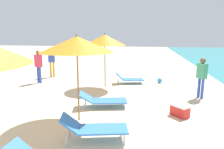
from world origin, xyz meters
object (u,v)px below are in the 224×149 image
umbrella_second (77,44)px  lounger_second_shoreside (103,100)px  umbrella_farthest (105,40)px  person_walking_far (202,74)px  lounger_farthest_shoreside (129,78)px  cooler_box (180,110)px  person_walking_mid (38,63)px  beach_ball (160,80)px  person_walking_near (52,59)px  lounger_second_inland (93,127)px

umbrella_second → lounger_second_shoreside: (0.46, 1.21, -1.95)m
umbrella_farthest → person_walking_far: 4.38m
lounger_farthest_shoreside → cooler_box: lounger_farthest_shoreside is taller
person_walking_mid → beach_ball: 6.30m
lounger_second_shoreside → person_walking_mid: size_ratio=1.02×
lounger_farthest_shoreside → beach_ball: bearing=0.6°
person_walking_far → beach_ball: (-1.42, 2.39, -0.83)m
umbrella_farthest → person_walking_mid: size_ratio=1.50×
person_walking_near → person_walking_mid: person_walking_near is taller
lounger_farthest_shoreside → cooler_box: bearing=-77.3°
person_walking_far → cooler_box: person_walking_far is taller
person_walking_mid → beach_ball: size_ratio=6.62×
umbrella_second → lounger_second_inland: size_ratio=1.52×
umbrella_second → umbrella_farthest: umbrella_farthest is taller
lounger_second_inland → cooler_box: size_ratio=2.67×
lounger_farthest_shoreside → person_walking_far: (3.00, -2.04, 0.71)m
lounger_second_shoreside → person_walking_far: (3.61, 1.65, 0.70)m
cooler_box → beach_ball: bearing=94.3°
beach_ball → cooler_box: bearing=-85.7°
person_walking_far → umbrella_farthest: bearing=-50.9°
person_walking_far → lounger_farthest_shoreside: bearing=-69.9°
person_walking_far → beach_ball: size_ratio=6.23×
cooler_box → lounger_second_inland: bearing=-139.6°
lounger_farthest_shoreside → lounger_second_inland: bearing=-105.3°
umbrella_second → person_walking_far: 5.12m
umbrella_farthest → person_walking_mid: bearing=174.7°
umbrella_second → cooler_box: size_ratio=4.05×
umbrella_second → lounger_second_inland: bearing=-57.9°
umbrella_second → lounger_farthest_shoreside: size_ratio=1.66×
umbrella_second → lounger_farthest_shoreside: bearing=77.7°
person_walking_near → cooler_box: size_ratio=2.89×
umbrella_second → person_walking_mid: umbrella_second is taller
lounger_farthest_shoreside → lounger_second_shoreside: bearing=-111.5°
umbrella_farthest → person_walking_near: umbrella_farthest is taller
person_walking_near → beach_ball: person_walking_near is taller
lounger_second_shoreside → person_walking_mid: (-3.97, 3.08, 0.77)m
umbrella_farthest → person_walking_mid: umbrella_farthest is taller
person_walking_mid → lounger_second_shoreside: bearing=-104.1°
umbrella_farthest → umbrella_second: bearing=-90.2°
beach_ball → cooler_box: 4.50m
umbrella_farthest → beach_ball: umbrella_farthest is taller
umbrella_second → lounger_second_inland: 2.32m
beach_ball → umbrella_second: bearing=-116.7°
person_walking_mid → person_walking_near: bearing=23.3°
person_walking_mid → cooler_box: 7.43m
umbrella_farthest → cooler_box: umbrella_farthest is taller
lounger_second_shoreside → person_walking_near: (-3.96, 4.61, 0.83)m
person_walking_mid → person_walking_far: size_ratio=1.06×
person_walking_near → cooler_box: (6.48, -5.06, -0.91)m
umbrella_second → lounger_second_shoreside: 2.34m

